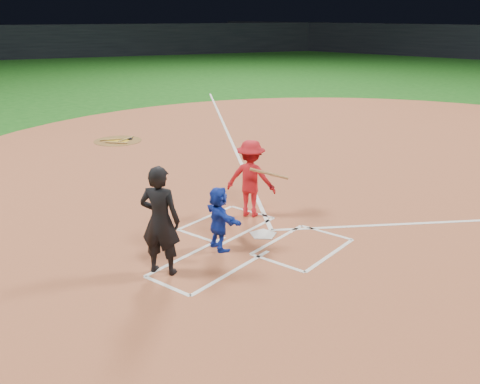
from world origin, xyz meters
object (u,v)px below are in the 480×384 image
Objects in this scene: catcher at (219,218)px; batter_at_plate at (251,179)px; umpire at (160,221)px; on_deck_circle at (118,141)px; home_plate at (263,234)px.

batter_at_plate reaches higher than catcher.
batter_at_plate is at bearing -104.53° from umpire.
batter_at_plate is (-0.46, 3.22, -0.11)m from umpire.
batter_at_plate is (-0.62, 1.84, 0.24)m from catcher.
umpire is at bearing -81.82° from batter_at_plate.
on_deck_circle is 10.05m from catcher.
home_plate is 0.47× the size of catcher.
batter_at_plate reaches higher than home_plate.
umpire reaches higher than on_deck_circle.
on_deck_circle is 8.76m from batter_at_plate.
on_deck_circle is at bearing -57.99° from umpire.
home_plate is 9.82m from on_deck_circle.
home_plate is 0.35× the size of on_deck_circle.
batter_at_plate is at bearing -39.89° from home_plate.
umpire is at bearing -35.28° from on_deck_circle.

